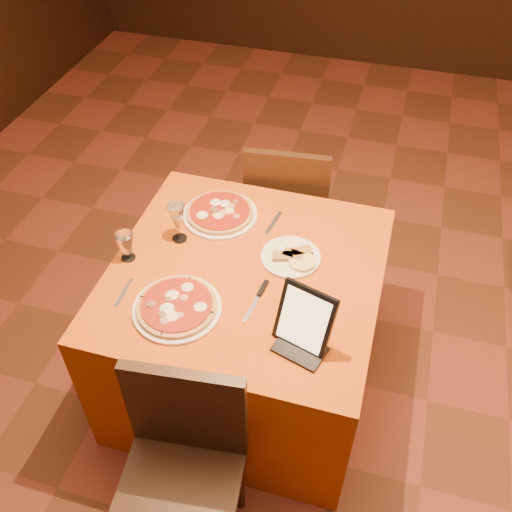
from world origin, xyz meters
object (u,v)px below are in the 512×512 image
(chair_main_far, at_px, (289,205))
(tablet, at_px, (305,319))
(main_table, at_px, (247,327))
(pizza_far, at_px, (220,213))
(chair_main_near, at_px, (178,494))
(pizza_near, at_px, (177,307))
(wine_glass, at_px, (178,222))
(water_glass, at_px, (126,247))

(chair_main_far, xyz_separation_m, tablet, (0.30, -1.10, 0.41))
(main_table, xyz_separation_m, pizza_far, (-0.21, 0.29, 0.39))
(main_table, relative_size, chair_main_near, 1.21)
(tablet, bearing_deg, main_table, 153.69)
(chair_main_far, relative_size, pizza_near, 2.66)
(wine_glass, bearing_deg, water_glass, -134.02)
(chair_main_near, xyz_separation_m, tablet, (0.30, 0.54, 0.41))
(chair_main_near, bearing_deg, chair_main_far, 83.85)
(chair_main_far, bearing_deg, chair_main_near, 84.40)
(chair_main_near, relative_size, water_glass, 7.00)
(chair_main_near, height_order, pizza_far, chair_main_near)
(chair_main_near, distance_m, tablet, 0.75)
(water_glass, bearing_deg, chair_main_near, -57.07)
(main_table, xyz_separation_m, water_glass, (-0.49, -0.07, 0.44))
(main_table, relative_size, pizza_near, 3.21)
(main_table, relative_size, chair_main_far, 1.21)
(chair_main_near, bearing_deg, main_table, 83.85)
(pizza_near, bearing_deg, chair_main_near, -71.02)
(wine_glass, bearing_deg, main_table, -16.77)
(chair_main_near, bearing_deg, pizza_near, 102.83)
(pizza_near, height_order, tablet, tablet)
(pizza_near, relative_size, water_glass, 2.63)
(main_table, relative_size, pizza_far, 3.27)
(tablet, bearing_deg, pizza_near, -163.84)
(chair_main_far, xyz_separation_m, wine_glass, (-0.33, -0.71, 0.39))
(pizza_far, height_order, water_glass, water_glass)
(chair_main_near, bearing_deg, water_glass, 116.77)
(chair_main_far, relative_size, wine_glass, 4.79)
(pizza_far, bearing_deg, pizza_near, -88.06)
(chair_main_near, xyz_separation_m, pizza_far, (-0.21, 1.12, 0.31))
(tablet, bearing_deg, chair_main_far, 122.31)
(pizza_near, bearing_deg, main_table, 55.85)
(main_table, relative_size, wine_glass, 5.79)
(chair_main_far, bearing_deg, main_table, 84.40)
(pizza_far, bearing_deg, tablet, -48.43)
(pizza_near, height_order, pizza_far, same)
(water_glass, height_order, tablet, tablet)
(chair_main_near, height_order, chair_main_far, same)
(chair_main_near, bearing_deg, pizza_far, 94.38)
(chair_main_near, xyz_separation_m, pizza_near, (-0.19, 0.55, 0.31))
(pizza_far, xyz_separation_m, water_glass, (-0.28, -0.36, 0.05))
(wine_glass, bearing_deg, chair_main_far, 65.35)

